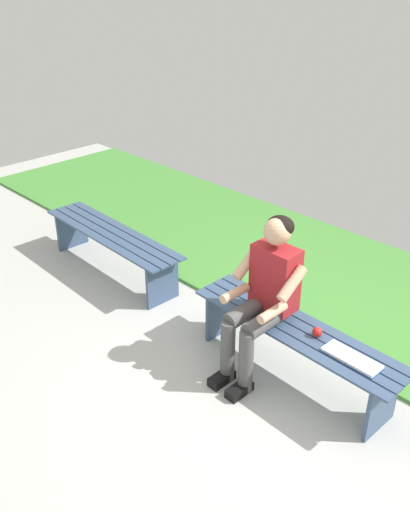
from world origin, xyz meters
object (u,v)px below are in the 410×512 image
at_px(person_seated, 264,293).
at_px(book_open, 352,358).
at_px(bench_near, 294,339).
at_px(apple, 317,332).
at_px(bench_far, 112,242).

relative_size(person_seated, book_open, 3.01).
distance_m(person_seated, book_open, 0.76).
xyz_separation_m(bench_near, apple, (-0.17, -0.02, 0.14)).
relative_size(bench_far, person_seated, 1.46).
relative_size(bench_near, book_open, 4.24).
distance_m(bench_far, book_open, 2.76).
height_order(bench_far, apple, apple).
distance_m(apple, book_open, 0.33).
height_order(person_seated, apple, person_seated).
relative_size(bench_near, bench_far, 0.97).
bearing_deg(bench_near, apple, -173.26).
bearing_deg(book_open, apple, -7.58).
height_order(bench_near, bench_far, same).
distance_m(bench_near, apple, 0.23).
height_order(bench_far, person_seated, person_seated).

